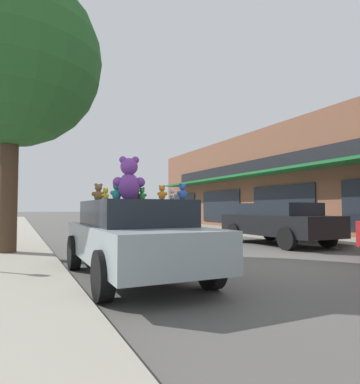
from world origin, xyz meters
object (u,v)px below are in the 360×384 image
(plush_art_car, at_px, (133,236))
(teddy_bear_yellow, at_px, (105,195))
(teddy_bear_teal, at_px, (117,192))
(teddy_bear_blue, at_px, (182,192))
(teddy_bear_brown, at_px, (98,193))
(teddy_bear_red, at_px, (134,195))
(teddy_bear_black, at_px, (137,196))
(teddy_bear_green, at_px, (142,194))
(teddy_bear_giant, at_px, (129,179))
(parked_car_far_center, at_px, (277,222))
(teddy_bear_orange, at_px, (162,193))
(street_tree, at_px, (12,59))
(teddy_bear_white, at_px, (172,195))

(plush_art_car, xyz_separation_m, teddy_bear_yellow, (-0.32, 0.80, 0.77))
(plush_art_car, distance_m, teddy_bear_teal, 0.86)
(plush_art_car, relative_size, teddy_bear_blue, 15.36)
(teddy_bear_teal, distance_m, teddy_bear_brown, 1.06)
(teddy_bear_blue, bearing_deg, teddy_bear_brown, -76.40)
(plush_art_car, height_order, teddy_bear_yellow, teddy_bear_yellow)
(teddy_bear_yellow, bearing_deg, teddy_bear_red, 105.01)
(teddy_bear_black, bearing_deg, teddy_bear_brown, -8.33)
(teddy_bear_teal, bearing_deg, teddy_bear_red, -103.26)
(teddy_bear_yellow, distance_m, teddy_bear_green, 1.01)
(teddy_bear_giant, distance_m, teddy_bear_brown, 1.22)
(teddy_bear_brown, bearing_deg, parked_car_far_center, -158.74)
(plush_art_car, xyz_separation_m, teddy_bear_green, (0.13, -0.10, 0.75))
(teddy_bear_orange, height_order, teddy_bear_black, teddy_bear_orange)
(teddy_bear_teal, height_order, teddy_bear_brown, teddy_bear_brown)
(teddy_bear_giant, height_order, teddy_bear_black, teddy_bear_giant)
(teddy_bear_orange, bearing_deg, teddy_bear_black, -41.47)
(teddy_bear_giant, relative_size, street_tree, 0.11)
(parked_car_far_center, xyz_separation_m, street_tree, (-8.42, 0.52, 4.39))
(teddy_bear_yellow, distance_m, parked_car_far_center, 7.12)
(teddy_bear_black, height_order, street_tree, street_tree)
(teddy_bear_yellow, height_order, teddy_bear_brown, teddy_bear_brown)
(plush_art_car, height_order, teddy_bear_black, teddy_bear_black)
(teddy_bear_orange, relative_size, teddy_bear_black, 1.13)
(teddy_bear_white, relative_size, parked_car_far_center, 0.05)
(teddy_bear_yellow, bearing_deg, parked_car_far_center, 165.98)
(teddy_bear_white, bearing_deg, teddy_bear_red, -118.43)
(teddy_bear_brown, height_order, teddy_bear_blue, teddy_bear_brown)
(teddy_bear_teal, xyz_separation_m, teddy_bear_green, (0.44, -0.11, -0.04))
(teddy_bear_yellow, bearing_deg, street_tree, -94.31)
(plush_art_car, height_order, teddy_bear_orange, teddy_bear_orange)
(teddy_bear_orange, bearing_deg, street_tree, -15.36)
(teddy_bear_brown, bearing_deg, teddy_bear_orange, 113.49)
(teddy_bear_orange, distance_m, teddy_bear_yellow, 1.64)
(teddy_bear_white, bearing_deg, teddy_bear_green, -92.78)
(plush_art_car, bearing_deg, teddy_bear_white, -36.98)
(parked_car_far_center, bearing_deg, street_tree, 176.49)
(teddy_bear_giant, xyz_separation_m, teddy_bear_green, (0.25, 0.00, -0.26))
(teddy_bear_yellow, relative_size, teddy_bear_teal, 0.81)
(teddy_bear_brown, bearing_deg, teddy_bear_black, 141.85)
(teddy_bear_orange, xyz_separation_m, teddy_bear_teal, (-0.58, 0.73, 0.04))
(teddy_bear_green, bearing_deg, teddy_bear_brown, -21.82)
(teddy_bear_giant, distance_m, teddy_bear_green, 0.36)
(plush_art_car, distance_m, teddy_bear_blue, 1.29)
(teddy_bear_yellow, height_order, teddy_bear_teal, teddy_bear_teal)
(teddy_bear_brown, relative_size, teddy_bear_blue, 1.32)
(teddy_bear_orange, bearing_deg, teddy_bear_red, -36.60)
(parked_car_far_center, bearing_deg, teddy_bear_black, -154.96)
(teddy_bear_yellow, relative_size, teddy_bear_green, 1.11)
(plush_art_car, relative_size, teddy_bear_orange, 17.33)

